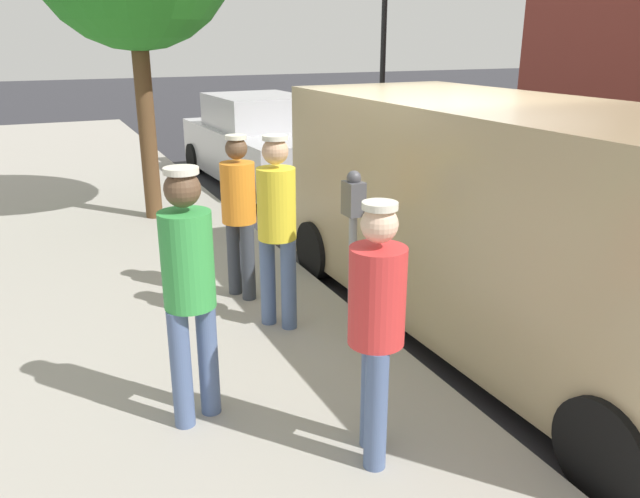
% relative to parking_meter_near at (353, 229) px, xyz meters
% --- Properties ---
extents(ground_plane, '(80.00, 80.00, 0.00)m').
position_rel_parking_meter_near_xyz_m(ground_plane, '(-1.35, -0.92, -1.18)').
color(ground_plane, '#2D2D33').
extents(sidewalk_slab, '(5.00, 32.00, 0.15)m').
position_rel_parking_meter_near_xyz_m(sidewalk_slab, '(2.15, -0.92, -1.11)').
color(sidewalk_slab, '#9E998E').
rests_on(sidewalk_slab, ground).
extents(parking_meter_near, '(0.14, 0.18, 1.52)m').
position_rel_parking_meter_near_xyz_m(parking_meter_near, '(0.00, 0.00, 0.00)').
color(parking_meter_near, gray).
rests_on(parking_meter_near, sidewalk_slab).
extents(pedestrian_in_yellow, '(0.34, 0.34, 1.75)m').
position_rel_parking_meter_near_xyz_m(pedestrian_in_yellow, '(0.45, -0.58, -0.02)').
color(pedestrian_in_yellow, '#4C608C').
rests_on(pedestrian_in_yellow, sidewalk_slab).
extents(pedestrian_in_red, '(0.34, 0.34, 1.67)m').
position_rel_parking_meter_near_xyz_m(pedestrian_in_red, '(0.60, 1.45, -0.08)').
color(pedestrian_in_red, '#4C608C').
rests_on(pedestrian_in_red, sidewalk_slab).
extents(pedestrian_in_green, '(0.35, 0.34, 1.78)m').
position_rel_parking_meter_near_xyz_m(pedestrian_in_green, '(1.51, 0.58, -0.00)').
color(pedestrian_in_green, '#4C608C').
rests_on(pedestrian_in_green, sidewalk_slab).
extents(pedestrian_in_orange, '(0.34, 0.34, 1.65)m').
position_rel_parking_meter_near_xyz_m(pedestrian_in_orange, '(0.55, -1.39, -0.09)').
color(pedestrian_in_orange, '#383D47').
rests_on(pedestrian_in_orange, sidewalk_slab).
extents(parked_van, '(2.19, 5.23, 2.15)m').
position_rel_parking_meter_near_xyz_m(parked_van, '(-1.50, 0.17, -0.03)').
color(parked_van, tan).
rests_on(parked_van, ground).
extents(parked_sedan_behind, '(2.09, 4.47, 1.65)m').
position_rel_parking_meter_near_xyz_m(parked_sedan_behind, '(-1.63, -6.85, -0.43)').
color(parked_sedan_behind, '#BCBCC1').
rests_on(parked_sedan_behind, ground).
extents(traffic_light_corner, '(2.48, 0.42, 5.20)m').
position_rel_parking_meter_near_xyz_m(traffic_light_corner, '(-8.16, -12.20, 2.34)').
color(traffic_light_corner, black).
rests_on(traffic_light_corner, ground).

